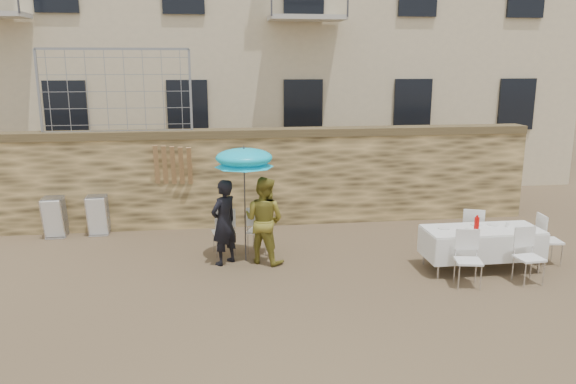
{
  "coord_description": "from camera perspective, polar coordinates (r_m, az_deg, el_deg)",
  "views": [
    {
      "loc": [
        -0.93,
        -7.74,
        3.75
      ],
      "look_at": [
        0.4,
        2.2,
        1.4
      ],
      "focal_mm": 35.0,
      "sensor_mm": 36.0,
      "label": 1
    }
  ],
  "objects": [
    {
      "name": "chain_link_fence",
      "position": [
        12.92,
        -17.09,
        9.73
      ],
      "size": [
        3.2,
        0.06,
        1.8
      ],
      "primitive_type": null,
      "color": "gray",
      "rests_on": "stone_wall"
    },
    {
      "name": "couple_chair_left",
      "position": [
        11.16,
        -6.54,
        -3.94
      ],
      "size": [
        0.56,
        0.56,
        0.96
      ],
      "primitive_type": null,
      "rotation": [
        0.0,
        0.0,
        3.32
      ],
      "color": "white",
      "rests_on": "ground"
    },
    {
      "name": "man_suit",
      "position": [
        10.54,
        -6.52,
        -3.08
      ],
      "size": [
        0.7,
        0.69,
        1.63
      ],
      "primitive_type": "imported",
      "rotation": [
        0.0,
        0.0,
        3.9
      ],
      "color": "black",
      "rests_on": "ground"
    },
    {
      "name": "table_chair_back",
      "position": [
        11.67,
        18.2,
        -3.77
      ],
      "size": [
        0.63,
        0.63,
        0.96
      ],
      "primitive_type": null,
      "rotation": [
        0.0,
        0.0,
        2.75
      ],
      "color": "white",
      "rests_on": "ground"
    },
    {
      "name": "umbrella",
      "position": [
        10.39,
        -4.49,
        3.15
      ],
      "size": [
        1.1,
        1.1,
        2.06
      ],
      "color": "#3F3F44",
      "rests_on": "ground"
    },
    {
      "name": "table_chair_front_left",
      "position": [
        10.01,
        17.87,
        -6.55
      ],
      "size": [
        0.57,
        0.57,
        0.96
      ],
      "primitive_type": null,
      "rotation": [
        0.0,
        0.0,
        -0.21
      ],
      "color": "white",
      "rests_on": "ground"
    },
    {
      "name": "chair_stack_right",
      "position": [
        13.13,
        -18.6,
        -2.03
      ],
      "size": [
        0.46,
        0.47,
        0.92
      ],
      "primitive_type": null,
      "color": "white",
      "rests_on": "ground"
    },
    {
      "name": "table_chair_front_right",
      "position": [
        10.52,
        23.32,
        -6.05
      ],
      "size": [
        0.52,
        0.52,
        0.96
      ],
      "primitive_type": null,
      "rotation": [
        0.0,
        0.0,
        0.09
      ],
      "color": "white",
      "rests_on": "ground"
    },
    {
      "name": "chair_stack_left",
      "position": [
        13.34,
        -22.4,
        -2.12
      ],
      "size": [
        0.46,
        0.55,
        0.92
      ],
      "primitive_type": null,
      "color": "white",
      "rests_on": "ground"
    },
    {
      "name": "ground",
      "position": [
        8.65,
        -0.7,
        -12.5
      ],
      "size": [
        80.0,
        80.0,
        0.0
      ],
      "primitive_type": "plane",
      "color": "brown",
      "rests_on": "ground"
    },
    {
      "name": "soda_bottle",
      "position": [
        10.56,
        18.62,
        -3.15
      ],
      "size": [
        0.09,
        0.09,
        0.26
      ],
      "primitive_type": "cylinder",
      "color": "red",
      "rests_on": "banquet_table"
    },
    {
      "name": "wood_planks",
      "position": [
        12.86,
        -11.71,
        0.56
      ],
      "size": [
        0.7,
        0.2,
        2.0
      ],
      "primitive_type": null,
      "color": "#A37749",
      "rests_on": "ground"
    },
    {
      "name": "woman_dress",
      "position": [
        10.57,
        -2.45,
        -2.86
      ],
      "size": [
        1.02,
        0.98,
        1.66
      ],
      "primitive_type": "imported",
      "rotation": [
        0.0,
        0.0,
        2.54
      ],
      "color": "gold",
      "rests_on": "ground"
    },
    {
      "name": "couple_chair_right",
      "position": [
        11.19,
        -2.95,
        -3.82
      ],
      "size": [
        0.63,
        0.63,
        0.96
      ],
      "primitive_type": null,
      "rotation": [
        0.0,
        0.0,
        2.75
      ],
      "color": "white",
      "rests_on": "ground"
    },
    {
      "name": "banquet_table",
      "position": [
        10.83,
        19.16,
        -3.76
      ],
      "size": [
        2.1,
        0.85,
        0.78
      ],
      "color": "white",
      "rests_on": "ground"
    },
    {
      "name": "table_chair_side",
      "position": [
        11.67,
        25.02,
        -4.37
      ],
      "size": [
        0.52,
        0.52,
        0.96
      ],
      "primitive_type": null,
      "rotation": [
        0.0,
        0.0,
        1.47
      ],
      "color": "white",
      "rests_on": "ground"
    },
    {
      "name": "stone_wall",
      "position": [
        13.05,
        -3.38,
        1.44
      ],
      "size": [
        13.0,
        0.5,
        2.2
      ],
      "primitive_type": "cube",
      "color": "olive",
      "rests_on": "ground"
    }
  ]
}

